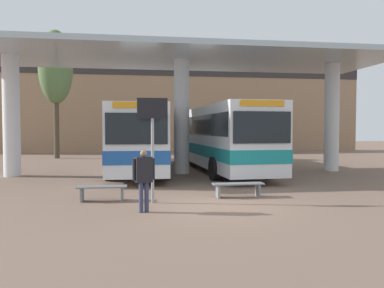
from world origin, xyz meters
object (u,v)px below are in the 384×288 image
object	(u,v)px
transit_bus_left_bay	(139,136)
pedestrian_waiting	(144,174)
waiting_bench_mid_platform	(238,187)
parked_car_street	(261,141)
info_sign_platform	(152,129)
poplar_tree_behind_left	(56,68)
transit_bus_center_bay	(218,136)
waiting_bench_near_pillar	(102,190)

from	to	relation	value
transit_bus_left_bay	pedestrian_waiting	world-z (taller)	transit_bus_left_bay
waiting_bench_mid_platform	parked_car_street	size ratio (longest dim) A/B	0.35
waiting_bench_mid_platform	info_sign_platform	bearing A→B (deg)	-169.55
transit_bus_left_bay	info_sign_platform	world-z (taller)	transit_bus_left_bay
waiting_bench_mid_platform	transit_bus_left_bay	bearing A→B (deg)	110.51
pedestrian_waiting	poplar_tree_behind_left	xyz separation A→B (m)	(-6.09, 19.11, 5.67)
info_sign_platform	pedestrian_waiting	bearing A→B (deg)	-103.10
transit_bus_center_bay	poplar_tree_behind_left	xyz separation A→B (m)	(-10.24, 9.46, 4.83)
info_sign_platform	poplar_tree_behind_left	world-z (taller)	poplar_tree_behind_left
poplar_tree_behind_left	parked_car_street	distance (m)	18.28
transit_bus_center_bay	waiting_bench_mid_platform	world-z (taller)	transit_bus_center_bay
poplar_tree_behind_left	waiting_bench_mid_platform	bearing A→B (deg)	-62.23
waiting_bench_near_pillar	parked_car_street	size ratio (longest dim) A/B	0.32
transit_bus_center_bay	parked_car_street	distance (m)	14.59
poplar_tree_behind_left	transit_bus_left_bay	bearing A→B (deg)	-56.26
info_sign_platform	parked_car_street	xyz separation A→B (m)	(10.67, 21.30, -1.17)
transit_bus_center_bay	poplar_tree_behind_left	world-z (taller)	poplar_tree_behind_left
waiting_bench_near_pillar	transit_bus_left_bay	bearing A→B (deg)	82.05
transit_bus_center_bay	waiting_bench_near_pillar	xyz separation A→B (m)	(-5.38, -7.91, -1.51)
transit_bus_left_bay	info_sign_platform	distance (m)	8.88
transit_bus_left_bay	waiting_bench_mid_platform	bearing A→B (deg)	111.52
waiting_bench_near_pillar	poplar_tree_behind_left	distance (m)	19.12
waiting_bench_mid_platform	pedestrian_waiting	distance (m)	3.58
transit_bus_center_bay	parked_car_street	size ratio (longest dim) A/B	2.63
transit_bus_left_bay	waiting_bench_mid_platform	world-z (taller)	transit_bus_left_bay
transit_bus_center_bay	info_sign_platform	size ratio (longest dim) A/B	4.00
waiting_bench_near_pillar	waiting_bench_mid_platform	size ratio (longest dim) A/B	0.91
transit_bus_center_bay	pedestrian_waiting	xyz separation A→B (m)	(-4.15, -9.65, -0.83)
waiting_bench_mid_platform	poplar_tree_behind_left	xyz separation A→B (m)	(-9.15, 17.37, 6.34)
transit_bus_center_bay	waiting_bench_mid_platform	distance (m)	8.12
waiting_bench_near_pillar	pedestrian_waiting	bearing A→B (deg)	-54.66
transit_bus_center_bay	parked_car_street	bearing A→B (deg)	-120.65
waiting_bench_mid_platform	info_sign_platform	world-z (taller)	info_sign_platform
waiting_bench_near_pillar	waiting_bench_mid_platform	xyz separation A→B (m)	(4.29, -0.00, 0.01)
transit_bus_left_bay	transit_bus_center_bay	world-z (taller)	transit_bus_center_bay
info_sign_platform	pedestrian_waiting	size ratio (longest dim) A/B	1.89
waiting_bench_mid_platform	poplar_tree_behind_left	world-z (taller)	poplar_tree_behind_left
poplar_tree_behind_left	waiting_bench_near_pillar	bearing A→B (deg)	-74.38
transit_bus_left_bay	waiting_bench_mid_platform	xyz separation A→B (m)	(3.12, -8.35, -1.47)
info_sign_platform	poplar_tree_behind_left	xyz separation A→B (m)	(-6.38, 17.88, 4.45)
poplar_tree_behind_left	pedestrian_waiting	bearing A→B (deg)	-72.32
pedestrian_waiting	parked_car_street	world-z (taller)	parked_car_street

